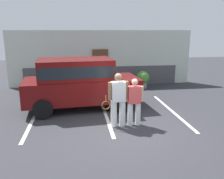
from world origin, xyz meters
TOP-DOWN VIEW (x-y plane):
  - ground_plane at (0.00, 0.00)m, footprint 40.00×40.00m
  - parking_stripe_0 at (-3.06, 1.50)m, footprint 0.12×4.40m
  - parking_stripe_1 at (-0.38, 1.50)m, footprint 0.12×4.40m
  - parking_stripe_2 at (2.29, 1.50)m, footprint 0.12×4.40m
  - house_frontage at (-0.00, 6.70)m, footprint 10.56×0.40m
  - parked_suv at (-1.35, 2.41)m, footprint 4.75×2.49m
  - tennis_player_man at (-0.11, 0.29)m, footprint 0.92×0.32m
  - tennis_player_woman at (0.45, 0.32)m, footprint 0.73×0.29m
  - potted_plant_by_porch at (2.18, 5.59)m, footprint 0.72×0.72m

SIDE VIEW (x-z plane):
  - ground_plane at x=0.00m, z-range 0.00..0.00m
  - parking_stripe_0 at x=-3.06m, z-range 0.00..0.01m
  - parking_stripe_1 at x=-0.38m, z-range 0.00..0.01m
  - parking_stripe_2 at x=2.29m, z-range 0.00..0.01m
  - potted_plant_by_porch at x=2.18m, z-range 0.05..1.00m
  - tennis_player_woman at x=0.45m, z-range 0.04..1.64m
  - tennis_player_man at x=-0.11m, z-range 0.03..1.84m
  - parked_suv at x=-1.35m, z-range 0.12..2.17m
  - house_frontage at x=0.00m, z-range -0.10..3.06m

